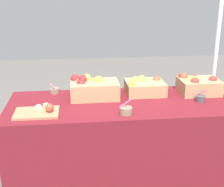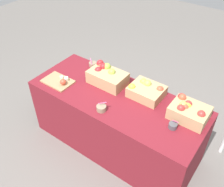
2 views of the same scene
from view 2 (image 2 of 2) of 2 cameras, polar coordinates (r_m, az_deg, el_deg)
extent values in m
plane|color=slate|center=(3.20, 0.83, -10.84)|extent=(10.00, 10.00, 0.00)
cube|color=maroon|center=(2.93, 0.90, -6.22)|extent=(1.90, 0.76, 0.74)
cube|color=tan|center=(2.51, 16.80, -4.09)|extent=(0.35, 0.27, 0.13)
sphere|color=#B2332D|center=(2.43, 19.26, -4.40)|extent=(0.08, 0.08, 0.08)
sphere|color=red|center=(2.56, 15.21, -0.73)|extent=(0.08, 0.08, 0.08)
sphere|color=#D14C33|center=(2.55, 15.40, -0.83)|extent=(0.08, 0.08, 0.08)
sphere|color=gold|center=(2.49, 16.46, -2.68)|extent=(0.08, 0.08, 0.08)
sphere|color=#B2332D|center=(2.50, 16.60, -2.30)|extent=(0.08, 0.08, 0.08)
sphere|color=#B2C64C|center=(2.48, 15.57, -2.49)|extent=(0.08, 0.08, 0.08)
sphere|color=#B2332D|center=(2.43, 15.09, -3.21)|extent=(0.08, 0.08, 0.08)
sphere|color=#D14C33|center=(2.47, 15.91, -2.99)|extent=(0.08, 0.08, 0.08)
cube|color=tan|center=(2.68, 7.69, 0.44)|extent=(0.34, 0.29, 0.11)
sphere|color=#B2C64C|center=(2.70, 7.61, 2.11)|extent=(0.08, 0.08, 0.08)
sphere|color=#D14C33|center=(2.65, 10.64, 0.86)|extent=(0.08, 0.08, 0.08)
sphere|color=#B2C64C|center=(2.68, 7.94, 2.22)|extent=(0.08, 0.08, 0.08)
sphere|color=#99B742|center=(2.71, 7.01, 2.57)|extent=(0.08, 0.08, 0.08)
sphere|color=gold|center=(2.64, 4.44, 1.43)|extent=(0.08, 0.08, 0.08)
sphere|color=#D14C33|center=(2.64, 4.19, 0.76)|extent=(0.08, 0.08, 0.08)
cube|color=tan|center=(2.82, -1.00, 3.51)|extent=(0.41, 0.26, 0.14)
sphere|color=red|center=(2.83, -3.09, 5.18)|extent=(0.08, 0.08, 0.08)
sphere|color=#99B742|center=(2.85, -1.09, 6.01)|extent=(0.08, 0.08, 0.08)
sphere|color=red|center=(2.85, -1.94, 6.02)|extent=(0.08, 0.08, 0.08)
sphere|color=#D14C33|center=(2.91, -2.49, 6.32)|extent=(0.08, 0.08, 0.08)
sphere|color=#99B742|center=(2.77, -0.06, 4.79)|extent=(0.08, 0.08, 0.08)
sphere|color=red|center=(2.91, -2.65, 6.76)|extent=(0.08, 0.08, 0.08)
cube|color=tan|center=(2.93, -11.96, 2.67)|extent=(0.33, 0.23, 0.02)
cube|color=beige|center=(2.94, -11.18, 3.48)|extent=(0.05, 0.05, 0.03)
cube|color=beige|center=(2.90, -10.12, 3.11)|extent=(0.05, 0.05, 0.04)
cube|color=beige|center=(2.91, -10.17, 3.34)|extent=(0.05, 0.05, 0.04)
sphere|color=#D14C33|center=(2.84, -10.86, 2.54)|extent=(0.07, 0.07, 0.07)
cylinder|color=gray|center=(2.50, -2.36, -3.29)|extent=(0.10, 0.10, 0.05)
cylinder|color=#EA598C|center=(2.48, -2.15, -2.12)|extent=(0.09, 0.02, 0.06)
cylinder|color=#4C4C51|center=(2.40, 13.39, -7.00)|extent=(0.08, 0.08, 0.05)
cylinder|color=#EA598C|center=(2.37, 13.92, -6.04)|extent=(0.08, 0.07, 0.07)
cylinder|color=gray|center=(3.14, -4.32, 6.54)|extent=(0.09, 0.09, 0.04)
cylinder|color=#EA598C|center=(3.12, -4.69, 7.17)|extent=(0.07, 0.06, 0.05)
camera|label=1|loc=(1.87, -65.92, -13.33)|focal=49.71mm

